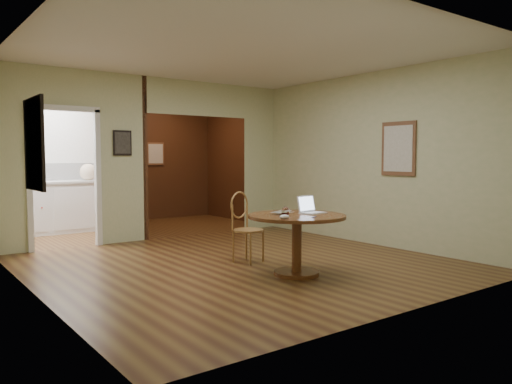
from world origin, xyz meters
TOP-DOWN VIEW (x-y plane):
  - floor at (0.00, 0.00)m, footprint 5.00×5.00m
  - room_shell at (-0.47, 3.10)m, footprint 5.20×7.50m
  - dining_table at (0.16, -0.87)m, footprint 1.13×1.13m
  - chair at (0.11, 0.10)m, footprint 0.49×0.49m
  - open_laptop at (0.39, -0.84)m, footprint 0.32×0.29m
  - closed_laptop at (0.11, -0.72)m, footprint 0.40×0.34m
  - mouse at (-0.23, -1.10)m, footprint 0.12×0.08m
  - wine_glass at (-0.04, -0.90)m, footprint 0.09×0.09m
  - pen at (0.13, -1.18)m, footprint 0.12×0.06m
  - kitchen_cabinet at (-1.35, 4.20)m, footprint 2.06×0.60m
  - grocery_bag at (-0.59, 4.20)m, footprint 0.38×0.35m

SIDE VIEW (x-z plane):
  - floor at x=0.00m, z-range 0.00..0.00m
  - kitchen_cabinet at x=-1.35m, z-range 0.00..0.94m
  - chair at x=0.11m, z-range 0.05..0.98m
  - dining_table at x=0.16m, z-range 0.17..0.88m
  - pen at x=0.13m, z-range 0.71..0.72m
  - closed_laptop at x=0.11m, z-range 0.71..0.74m
  - mouse at x=-0.23m, z-range 0.71..0.76m
  - wine_glass at x=-0.04m, z-range 0.71..0.81m
  - open_laptop at x=0.39m, z-range 0.66..0.87m
  - grocery_bag at x=-0.59m, z-range 0.94..1.25m
  - room_shell at x=-0.47m, z-range -1.21..3.79m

